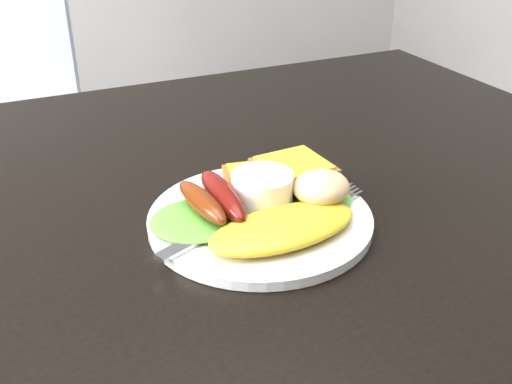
{
  "coord_description": "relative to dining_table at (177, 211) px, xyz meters",
  "views": [
    {
      "loc": [
        -0.16,
        -0.57,
        1.07
      ],
      "look_at": [
        0.06,
        -0.08,
        0.78
      ],
      "focal_mm": 42.0,
      "sensor_mm": 36.0,
      "label": 1
    }
  ],
  "objects": [
    {
      "name": "dining_table",
      "position": [
        0.0,
        0.0,
        0.0
      ],
      "size": [
        1.2,
        0.8,
        0.04
      ],
      "primitive_type": "cube",
      "color": "black",
      "rests_on": "ground"
    },
    {
      "name": "dining_chair",
      "position": [
        -0.11,
        1.01,
        -0.28
      ],
      "size": [
        0.49,
        0.49,
        0.04
      ],
      "primitive_type": "cube",
      "rotation": [
        0.0,
        0.0,
        -0.39
      ],
      "color": "tan",
      "rests_on": "ground"
    },
    {
      "name": "person",
      "position": [
        0.26,
        0.57,
        -0.03
      ],
      "size": [
        0.58,
        0.47,
        1.4
      ],
      "primitive_type": "imported",
      "rotation": [
        0.0,
        0.0,
        2.84
      ],
      "color": "navy",
      "rests_on": "ground"
    },
    {
      "name": "plate",
      "position": [
        0.06,
        -0.09,
        0.03
      ],
      "size": [
        0.23,
        0.23,
        0.01
      ],
      "primitive_type": "cylinder",
      "color": "white",
      "rests_on": "dining_table"
    },
    {
      "name": "lettuce_left",
      "position": [
        -0.0,
        -0.09,
        0.04
      ],
      "size": [
        0.1,
        0.1,
        0.01
      ],
      "primitive_type": "ellipsoid",
      "rotation": [
        0.0,
        0.0,
        -0.1
      ],
      "color": "#48962C",
      "rests_on": "plate"
    },
    {
      "name": "lettuce_right",
      "position": [
        0.13,
        -0.1,
        0.04
      ],
      "size": [
        0.08,
        0.08,
        0.01
      ],
      "primitive_type": "ellipsoid",
      "rotation": [
        0.0,
        0.0,
        0.36
      ],
      "color": "#31981B",
      "rests_on": "plate"
    },
    {
      "name": "omelette",
      "position": [
        0.06,
        -0.14,
        0.04
      ],
      "size": [
        0.16,
        0.08,
        0.02
      ],
      "primitive_type": "ellipsoid",
      "rotation": [
        0.0,
        0.0,
        0.07
      ],
      "color": "gold",
      "rests_on": "plate"
    },
    {
      "name": "sausage_a",
      "position": [
        0.0,
        -0.08,
        0.05
      ],
      "size": [
        0.03,
        0.09,
        0.02
      ],
      "primitive_type": "ellipsoid",
      "rotation": [
        0.0,
        0.0,
        0.12
      ],
      "color": "maroon",
      "rests_on": "lettuce_left"
    },
    {
      "name": "sausage_b",
      "position": [
        0.03,
        -0.08,
        0.05
      ],
      "size": [
        0.03,
        0.11,
        0.03
      ],
      "primitive_type": "ellipsoid",
      "rotation": [
        0.0,
        0.0,
        -0.02
      ],
      "color": "#5C1513",
      "rests_on": "lettuce_left"
    },
    {
      "name": "ramekin",
      "position": [
        0.07,
        -0.08,
        0.05
      ],
      "size": [
        0.07,
        0.07,
        0.04
      ],
      "primitive_type": "cylinder",
      "rotation": [
        0.0,
        0.0,
        0.1
      ],
      "color": "white",
      "rests_on": "plate"
    },
    {
      "name": "toast_a",
      "position": [
        0.09,
        -0.04,
        0.04
      ],
      "size": [
        0.08,
        0.08,
        0.01
      ],
      "primitive_type": "cube",
      "rotation": [
        0.0,
        0.0,
        -0.17
      ],
      "color": "olive",
      "rests_on": "plate"
    },
    {
      "name": "toast_b",
      "position": [
        0.12,
        -0.05,
        0.05
      ],
      "size": [
        0.08,
        0.08,
        0.01
      ],
      "primitive_type": "cube",
      "rotation": [
        0.0,
        0.0,
        0.06
      ],
      "color": "brown",
      "rests_on": "toast_a"
    },
    {
      "name": "potato_salad",
      "position": [
        0.12,
        -0.11,
        0.06
      ],
      "size": [
        0.08,
        0.07,
        0.03
      ],
      "primitive_type": "ellipsoid",
      "rotation": [
        0.0,
        0.0,
        0.36
      ],
      "color": "#F8E2B4",
      "rests_on": "lettuce_right"
    },
    {
      "name": "fork",
      "position": [
        0.03,
        -0.1,
        0.03
      ],
      "size": [
        0.17,
        0.08,
        0.0
      ],
      "primitive_type": "cube",
      "rotation": [
        0.0,
        0.0,
        0.38
      ],
      "color": "#ADAFB7",
      "rests_on": "plate"
    }
  ]
}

